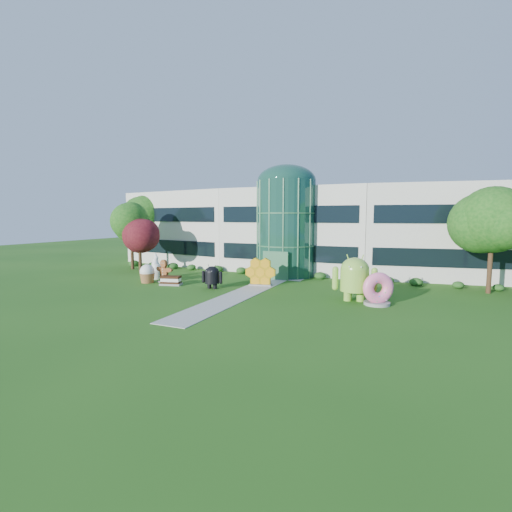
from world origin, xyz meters
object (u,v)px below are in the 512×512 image
at_px(android_black, 212,275).
at_px(gingerbread, 164,271).
at_px(android_green, 355,276).
at_px(donut, 377,288).

height_order(android_black, gingerbread, android_black).
relative_size(android_green, donut, 1.61).
distance_m(android_green, android_black, 11.96).
bearing_deg(android_black, gingerbread, 167.94).
distance_m(donut, gingerbread, 19.37).
xyz_separation_m(android_green, gingerbread, (-17.67, 0.69, -0.80)).
bearing_deg(donut, gingerbread, 144.30).
height_order(android_black, donut, donut).
relative_size(android_green, gingerbread, 1.60).
xyz_separation_m(android_black, donut, (13.60, -0.40, 0.03)).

